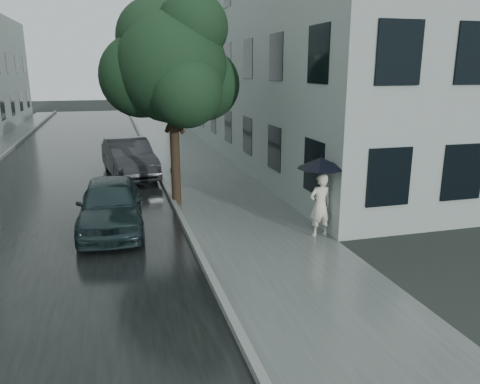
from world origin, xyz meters
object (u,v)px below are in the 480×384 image
object	(u,v)px
lamp_post	(167,106)
car_far	(129,158)
pedestrian	(320,205)
car_near	(111,204)
street_tree	(171,66)

from	to	relation	value
lamp_post	car_far	world-z (taller)	lamp_post
pedestrian	car_near	size ratio (longest dim) A/B	0.40
pedestrian	street_tree	world-z (taller)	street_tree
car_near	lamp_post	bearing A→B (deg)	72.32
car_near	car_far	world-z (taller)	car_far
pedestrian	lamp_post	world-z (taller)	lamp_post
pedestrian	lamp_post	size ratio (longest dim) A/B	0.35
street_tree	car_near	world-z (taller)	street_tree
street_tree	car_far	size ratio (longest dim) A/B	1.42
street_tree	car_near	bearing A→B (deg)	-133.15
car_near	car_far	size ratio (longest dim) A/B	0.91
car_near	car_far	bearing A→B (deg)	85.36
car_far	pedestrian	bearing A→B (deg)	-70.83
pedestrian	car_far	distance (m)	9.61
street_tree	lamp_post	size ratio (longest dim) A/B	1.35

